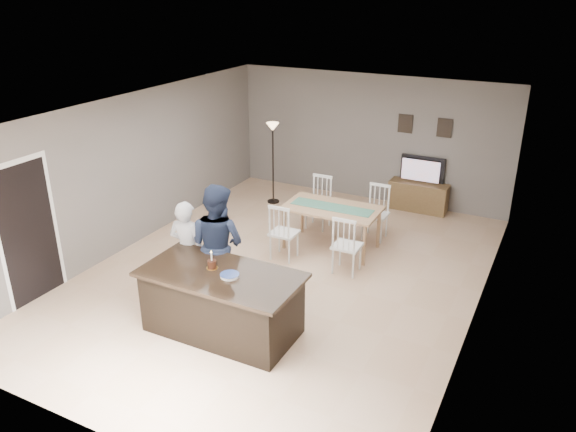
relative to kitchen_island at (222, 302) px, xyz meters
The scene contains 14 objects.
floor 1.86m from the kitchen_island, 90.00° to the left, with size 8.00×8.00×0.00m, color tan.
room_shell 2.18m from the kitchen_island, 90.00° to the left, with size 8.00×8.00×8.00m.
kitchen_island is the anchor object (origin of this frame).
tv_console 5.70m from the kitchen_island, 77.84° to the left, with size 1.20×0.40×0.60m, color brown.
television 5.78m from the kitchen_island, 77.99° to the left, with size 0.91×0.12×0.53m, color black.
tv_screen_glow 5.70m from the kitchen_island, 77.82° to the left, with size 0.78×0.78×0.00m, color #DB4D18.
picture_frames 6.03m from the kitchen_island, 78.74° to the left, with size 1.10×0.02×0.38m.
doorway 3.14m from the kitchen_island, behind, with size 0.00×2.10×2.65m.
woman 1.14m from the kitchen_island, 149.93° to the left, with size 0.57×0.37×1.55m, color #B1B2B6.
man 0.98m from the kitchen_island, 126.29° to the left, with size 0.89×0.69×1.83m, color #1A2239.
birthday_cake 0.54m from the kitchen_island, 159.35° to the left, with size 0.16×0.16×0.25m.
plate_stack 0.49m from the kitchen_island, 10.27° to the right, with size 0.25×0.25×0.04m.
dining_table 3.10m from the kitchen_island, 84.63° to the left, with size 1.68×1.90×1.02m.
floor_lamp 4.99m from the kitchen_island, 110.38° to the left, with size 0.26×0.26×1.75m.
Camera 1 is at (3.75, -7.20, 4.46)m, focal length 35.00 mm.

